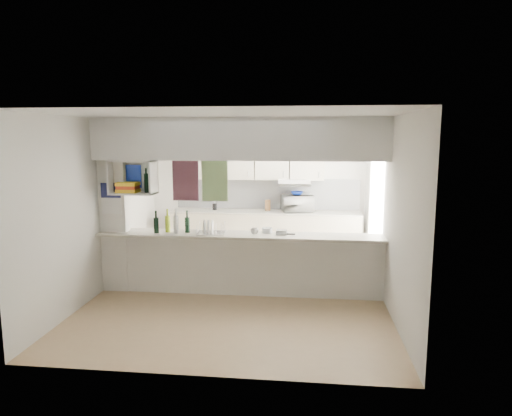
# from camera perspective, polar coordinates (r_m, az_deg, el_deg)

# --- Properties ---
(floor) EXTENTS (4.80, 4.80, 0.00)m
(floor) POSITION_cam_1_polar(r_m,az_deg,el_deg) (6.97, -2.06, -10.66)
(floor) COLOR tan
(floor) RESTS_ON ground
(ceiling) EXTENTS (4.80, 4.80, 0.00)m
(ceiling) POSITION_cam_1_polar(r_m,az_deg,el_deg) (6.57, -2.19, 11.23)
(ceiling) COLOR white
(ceiling) RESTS_ON wall_back
(wall_back) EXTENTS (4.20, 0.00, 4.20)m
(wall_back) POSITION_cam_1_polar(r_m,az_deg,el_deg) (9.01, 0.11, 2.32)
(wall_back) COLOR silver
(wall_back) RESTS_ON floor
(wall_left) EXTENTS (0.00, 4.80, 4.80)m
(wall_left) POSITION_cam_1_polar(r_m,az_deg,el_deg) (7.26, -18.76, 0.24)
(wall_left) COLOR silver
(wall_left) RESTS_ON floor
(wall_right) EXTENTS (0.00, 4.80, 4.80)m
(wall_right) POSITION_cam_1_polar(r_m,az_deg,el_deg) (6.67, 16.01, -0.35)
(wall_right) COLOR silver
(wall_right) RESTS_ON floor
(servery_partition) EXTENTS (4.20, 0.50, 2.60)m
(servery_partition) POSITION_cam_1_polar(r_m,az_deg,el_deg) (6.63, -3.63, 3.06)
(servery_partition) COLOR silver
(servery_partition) RESTS_ON floor
(cubby_shelf) EXTENTS (0.65, 0.35, 0.50)m
(cubby_shelf) POSITION_cam_1_polar(r_m,az_deg,el_deg) (6.94, -15.15, 3.45)
(cubby_shelf) COLOR white
(cubby_shelf) RESTS_ON bulkhead
(kitchen_run) EXTENTS (3.60, 0.63, 2.24)m
(kitchen_run) POSITION_cam_1_polar(r_m,az_deg,el_deg) (8.80, 0.96, -0.96)
(kitchen_run) COLOR beige
(kitchen_run) RESTS_ON floor
(microwave) EXTENTS (0.65, 0.50, 0.32)m
(microwave) POSITION_cam_1_polar(r_m,az_deg,el_deg) (8.71, 5.23, 0.59)
(microwave) COLOR white
(microwave) RESTS_ON bench_top
(bowl) EXTENTS (0.25, 0.25, 0.06)m
(bowl) POSITION_cam_1_polar(r_m,az_deg,el_deg) (8.70, 5.12, 1.84)
(bowl) COLOR navy
(bowl) RESTS_ON microwave
(dish_rack) EXTENTS (0.42, 0.33, 0.22)m
(dish_rack) POSITION_cam_1_polar(r_m,az_deg,el_deg) (6.76, -5.67, -2.48)
(dish_rack) COLOR silver
(dish_rack) RESTS_ON breakfast_bar
(cup) EXTENTS (0.13, 0.13, 0.09)m
(cup) POSITION_cam_1_polar(r_m,az_deg,el_deg) (6.61, -0.19, -2.91)
(cup) COLOR white
(cup) RESTS_ON dish_rack
(wine_bottles) EXTENTS (0.52, 0.15, 0.37)m
(wine_bottles) POSITION_cam_1_polar(r_m,az_deg,el_deg) (6.87, -10.48, -1.99)
(wine_bottles) COLOR black
(wine_bottles) RESTS_ON breakfast_bar
(plastic_tubs) EXTENTS (0.50, 0.23, 0.08)m
(plastic_tubs) POSITION_cam_1_polar(r_m,az_deg,el_deg) (6.73, 2.14, -2.91)
(plastic_tubs) COLOR silver
(plastic_tubs) RESTS_ON breakfast_bar
(utensil_jar) EXTENTS (0.09, 0.09, 0.12)m
(utensil_jar) POSITION_cam_1_polar(r_m,az_deg,el_deg) (8.93, -5.19, 0.16)
(utensil_jar) COLOR black
(utensil_jar) RESTS_ON bench_top
(knife_block) EXTENTS (0.11, 0.09, 0.21)m
(knife_block) POSITION_cam_1_polar(r_m,az_deg,el_deg) (8.80, 1.48, 0.35)
(knife_block) COLOR #54371C
(knife_block) RESTS_ON bench_top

